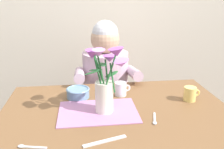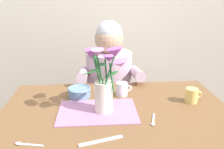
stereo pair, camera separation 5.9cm
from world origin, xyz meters
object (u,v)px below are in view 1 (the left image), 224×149
(ceramic_bowl, at_px, (78,93))
(tea_cup, at_px, (190,94))
(dinner_knife, at_px, (105,141))
(ceramic_mug, at_px, (121,89))
(flower_vase, at_px, (105,78))
(seated_person, at_px, (105,95))

(ceramic_bowl, xyz_separation_m, tea_cup, (0.63, -0.12, 0.01))
(ceramic_bowl, height_order, dinner_knife, ceramic_bowl)
(dinner_knife, xyz_separation_m, tea_cup, (0.51, 0.34, 0.04))
(dinner_knife, distance_m, tea_cup, 0.62)
(dinner_knife, height_order, tea_cup, tea_cup)
(ceramic_mug, relative_size, tea_cup, 1.00)
(flower_vase, distance_m, dinner_knife, 0.32)
(flower_vase, bearing_deg, tea_cup, 9.25)
(ceramic_bowl, height_order, tea_cup, tea_cup)
(dinner_knife, xyz_separation_m, ceramic_mug, (0.14, 0.46, 0.04))
(flower_vase, xyz_separation_m, dinner_knife, (-0.03, -0.26, -0.18))
(flower_vase, distance_m, ceramic_mug, 0.27)
(seated_person, relative_size, ceramic_bowl, 8.35)
(flower_vase, xyz_separation_m, tea_cup, (0.49, 0.08, -0.14))
(ceramic_mug, bearing_deg, ceramic_bowl, -179.89)
(seated_person, xyz_separation_m, flower_vase, (-0.06, -0.63, 0.36))
(ceramic_bowl, relative_size, ceramic_mug, 1.46)
(ceramic_mug, distance_m, tea_cup, 0.39)
(ceramic_mug, height_order, tea_cup, same)
(ceramic_bowl, relative_size, dinner_knife, 0.72)
(seated_person, height_order, tea_cup, seated_person)
(seated_person, relative_size, ceramic_mug, 12.20)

